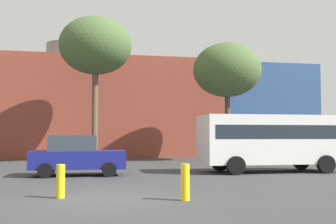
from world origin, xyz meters
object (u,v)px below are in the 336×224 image
object	(u,v)px
white_bus	(271,138)
bare_tree_0	(227,70)
bollard_yellow_1	(185,182)
bare_tree_1	(95,46)
parked_car_2	(77,156)
bollard_yellow_0	(61,181)

from	to	relation	value
white_bus	bare_tree_0	xyz separation A→B (m)	(0.86, 8.90, 4.74)
bare_tree_0	bollard_yellow_1	xyz separation A→B (m)	(-6.94, -16.81, -5.87)
white_bus	bare_tree_1	distance (m)	13.84
parked_car_2	bollard_yellow_0	xyz separation A→B (m)	(-0.24, -6.69, -0.41)
white_bus	bare_tree_1	bearing A→B (deg)	131.95
white_bus	bollard_yellow_1	size ratio (longest dim) A/B	6.93
bare_tree_1	bollard_yellow_0	xyz separation A→B (m)	(-1.11, -16.06, -7.30)
bare_tree_1	bare_tree_0	bearing A→B (deg)	-2.03
bare_tree_0	bare_tree_1	world-z (taller)	bare_tree_1
bare_tree_0	bollard_yellow_0	size ratio (longest dim) A/B	8.87
white_bus	bollard_yellow_1	distance (m)	10.04
bollard_yellow_1	bare_tree_1	bearing A→B (deg)	97.36
bare_tree_0	white_bus	bearing A→B (deg)	-95.52
parked_car_2	bollard_yellow_0	size ratio (longest dim) A/B	4.34
parked_car_2	bare_tree_0	bearing A→B (deg)	42.08
bare_tree_1	white_bus	bearing A→B (deg)	-48.05
bollard_yellow_1	bollard_yellow_0	bearing A→B (deg)	162.07
parked_car_2	bollard_yellow_1	size ratio (longest dim) A/B	4.14
bare_tree_0	bollard_yellow_1	world-z (taller)	bare_tree_0
bare_tree_0	bare_tree_1	distance (m)	9.26
white_bus	bare_tree_0	bearing A→B (deg)	84.48
parked_car_2	bare_tree_1	world-z (taller)	bare_tree_1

